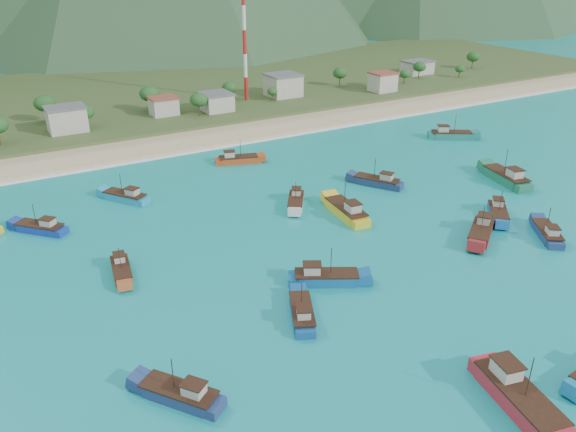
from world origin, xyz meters
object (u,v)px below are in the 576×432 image
boat_10 (347,212)px  boat_14 (481,232)px  boat_21 (121,270)px  boat_16 (325,278)px  boat_24 (302,314)px  boat_9 (296,202)px  boat_18 (450,135)px  boat_8 (506,178)px  boat_22 (498,213)px  radio_tower (244,30)px  boat_4 (41,228)px  boat_15 (378,182)px  boat_2 (126,197)px  boat_23 (547,234)px  boat_5 (237,160)px  boat_7 (517,397)px  boat_0 (181,395)px

boat_10 → boat_14: (15.97, -19.17, -0.11)m
boat_10 → boat_21: size_ratio=1.36×
boat_16 → boat_24: size_ratio=1.12×
boat_9 → boat_18: size_ratio=0.81×
boat_8 → boat_22: (-15.74, -11.60, -0.35)m
radio_tower → boat_18: bearing=-63.2°
boat_8 → boat_24: (-65.94, -21.36, -0.38)m
boat_9 → boat_16: (-11.26, -27.89, 0.14)m
boat_16 → boat_18: bearing=151.7°
boat_4 → boat_21: bearing=-111.5°
boat_4 → boat_21: (8.90, -22.15, -0.10)m
radio_tower → boat_15: size_ratio=4.10×
boat_2 → boat_16: 50.54m
boat_4 → boat_24: bearing=-102.8°
boat_2 → boat_10: boat_10 is taller
boat_10 → boat_23: 36.33m
radio_tower → boat_24: 126.16m
boat_2 → boat_8: bearing=-57.5°
boat_5 → boat_10: (5.31, -38.26, 0.20)m
boat_9 → boat_10: boat_10 is taller
boat_21 → boat_10: bearing=-171.2°
boat_2 → boat_9: boat_2 is taller
boat_21 → boat_8: bearing=-173.2°
boat_7 → boat_8: boat_7 is taller
boat_18 → boat_23: bearing=3.5°
boat_0 → boat_15: size_ratio=0.91×
boat_9 → boat_24: boat_24 is taller
boat_0 → boat_14: size_ratio=0.90×
boat_4 → boat_5: 49.84m
boat_21 → boat_18: bearing=-155.5°
boat_9 → boat_15: (20.91, 0.11, 0.12)m
boat_21 → boat_14: bearing=171.0°
radio_tower → boat_14: radio_tower is taller
boat_23 → boat_21: bearing=-165.6°
boat_8 → boat_9: bearing=177.3°
boat_16 → boat_22: (42.37, 3.60, -0.10)m
boat_21 → boat_4: bearing=-59.2°
radio_tower → boat_16: (-39.45, -108.45, -23.25)m
boat_5 → boat_14: boat_14 is taller
boat_4 → boat_22: size_ratio=0.97×
boat_4 → boat_5: size_ratio=0.84×
radio_tower → boat_23: (3.67, -115.38, -23.36)m
boat_0 → boat_18: (99.24, 58.52, 0.18)m
boat_0 → boat_4: boat_0 is taller
boat_0 → boat_9: 56.70m
boat_4 → boat_9: (46.73, -12.71, -0.02)m
boat_18 → boat_23: boat_18 is taller
boat_0 → boat_21: 31.44m
radio_tower → boat_18: (31.72, -62.87, -23.15)m
boat_15 → boat_22: (10.20, -24.39, -0.09)m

